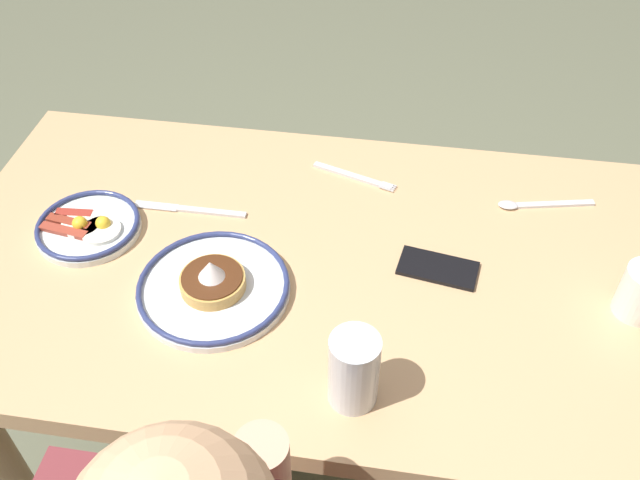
{
  "coord_description": "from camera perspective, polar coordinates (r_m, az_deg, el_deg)",
  "views": [
    {
      "loc": [
        -0.16,
        0.88,
        1.66
      ],
      "look_at": [
        -0.02,
        -0.03,
        0.77
      ],
      "focal_mm": 38.61,
      "sensor_mm": 36.0,
      "label": 1
    }
  ],
  "objects": [
    {
      "name": "cell_phone",
      "position": [
        1.29,
        9.74,
        -2.31
      ],
      "size": [
        0.15,
        0.09,
        0.01
      ],
      "primitive_type": "cube",
      "rotation": [
        0.0,
        0.0,
        -0.16
      ],
      "color": "black",
      "rests_on": "dining_table"
    },
    {
      "name": "butter_knife",
      "position": [
        1.41,
        -10.76,
        2.51
      ],
      "size": [
        0.23,
        0.02,
        0.01
      ],
      "color": "silver",
      "rests_on": "dining_table"
    },
    {
      "name": "dining_table",
      "position": [
        1.37,
        -1.12,
        -4.99
      ],
      "size": [
        1.39,
        0.79,
        0.74
      ],
      "color": "tan",
      "rests_on": "ground_plane"
    },
    {
      "name": "tea_spoon",
      "position": [
        1.46,
        17.21,
        2.82
      ],
      "size": [
        0.2,
        0.06,
        0.01
      ],
      "color": "silver",
      "rests_on": "dining_table"
    },
    {
      "name": "plate_near_main",
      "position": [
        1.41,
        -18.67,
        1.07
      ],
      "size": [
        0.2,
        0.2,
        0.04
      ],
      "color": "white",
      "rests_on": "dining_table"
    },
    {
      "name": "plate_center_pancakes",
      "position": [
        1.24,
        -8.83,
        -3.77
      ],
      "size": [
        0.27,
        0.27,
        0.08
      ],
      "color": "white",
      "rests_on": "dining_table"
    },
    {
      "name": "ground_plane",
      "position": [
        1.89,
        -0.85,
        -17.39
      ],
      "size": [
        6.0,
        6.0,
        0.0
      ],
      "primitive_type": "plane",
      "color": "#656A52"
    },
    {
      "name": "drinking_glass",
      "position": [
        1.05,
        2.8,
        -10.93
      ],
      "size": [
        0.08,
        0.08,
        0.14
      ],
      "color": "silver",
      "rests_on": "dining_table"
    },
    {
      "name": "fork_far",
      "position": [
        1.47,
        2.87,
        5.29
      ],
      "size": [
        0.18,
        0.07,
        0.01
      ],
      "color": "silver",
      "rests_on": "dining_table"
    }
  ]
}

